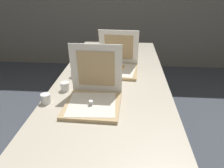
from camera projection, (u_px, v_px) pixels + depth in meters
The scene contains 7 objects.
table at pixel (111, 86), 1.72m from camera, with size 0.90×2.40×0.74m.
pizza_box_front at pixel (93, 96), 1.36m from camera, with size 0.36×0.36×0.37m.
pizza_box_middle at pixel (118, 65), 1.87m from camera, with size 0.37×0.37×0.36m.
cup_white_near_center at pixel (65, 86), 1.54m from camera, with size 0.06×0.06×0.06m, color white.
cup_white_far at pixel (90, 60), 2.06m from camera, with size 0.06×0.06×0.06m, color white.
cup_white_mid at pixel (74, 73), 1.76m from camera, with size 0.06×0.06×0.06m, color white.
cup_white_near_left at pixel (46, 99), 1.38m from camera, with size 0.06×0.06×0.06m, color white.
Camera 1 is at (0.13, -0.87, 1.47)m, focal length 33.55 mm.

